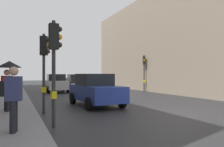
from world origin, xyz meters
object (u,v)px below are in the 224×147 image
object	(u,v)px
car_dark_suv	(73,79)
car_silver_hatchback	(56,83)
traffic_light_near_right	(44,59)
car_blue_van	(95,90)
pedestrian_with_grey_backpack	(12,95)
traffic_light_mid_street	(144,66)
pedestrian_with_umbrella	(9,72)
traffic_light_near_left	(54,54)

from	to	relation	value
car_dark_suv	car_silver_hatchback	world-z (taller)	same
traffic_light_near_right	car_silver_hatchback	size ratio (longest dim) A/B	0.82
car_blue_van	car_silver_hatchback	world-z (taller)	same
pedestrian_with_grey_backpack	car_blue_van	bearing A→B (deg)	50.19
traffic_light_mid_street	pedestrian_with_umbrella	bearing A→B (deg)	-144.59
car_dark_suv	pedestrian_with_umbrella	distance (m)	28.11
traffic_light_near_right	car_blue_van	world-z (taller)	traffic_light_near_right
traffic_light_near_left	car_dark_suv	distance (m)	30.59
traffic_light_near_right	pedestrian_with_grey_backpack	bearing A→B (deg)	-109.43
traffic_light_near_right	traffic_light_near_left	distance (m)	2.71
traffic_light_near_right	pedestrian_with_umbrella	size ratio (longest dim) A/B	1.64
traffic_light_near_left	pedestrian_with_umbrella	bearing A→B (deg)	115.45
pedestrian_with_umbrella	traffic_light_mid_street	bearing A→B (deg)	35.41
traffic_light_near_left	pedestrian_with_umbrella	size ratio (longest dim) A/B	1.62
car_dark_suv	pedestrian_with_grey_backpack	size ratio (longest dim) A/B	2.41
car_silver_hatchback	pedestrian_with_umbrella	bearing A→B (deg)	-108.65
traffic_light_mid_street	car_blue_van	bearing A→B (deg)	-136.22
car_blue_van	traffic_light_mid_street	bearing A→B (deg)	43.78
traffic_light_near_left	car_dark_suv	world-z (taller)	traffic_light_near_left
traffic_light_mid_street	car_blue_van	size ratio (longest dim) A/B	0.86
traffic_light_near_left	pedestrian_with_umbrella	distance (m)	3.38
car_dark_suv	car_blue_van	distance (m)	25.91
car_silver_hatchback	car_blue_van	bearing A→B (deg)	-88.10
car_blue_van	car_silver_hatchback	distance (m)	10.59
traffic_light_mid_street	pedestrian_with_grey_backpack	size ratio (longest dim) A/B	2.08
traffic_light_mid_street	pedestrian_with_grey_backpack	bearing A→B (deg)	-133.85
car_blue_van	car_silver_hatchback	size ratio (longest dim) A/B	1.01
car_silver_hatchback	pedestrian_with_umbrella	size ratio (longest dim) A/B	1.99
car_silver_hatchback	pedestrian_with_grey_backpack	xyz separation A→B (m)	(-3.76, -15.52, 0.29)
car_dark_suv	car_silver_hatchback	distance (m)	15.76
car_blue_van	pedestrian_with_grey_backpack	xyz separation A→B (m)	(-4.11, -4.93, 0.29)
traffic_light_near_left	car_silver_hatchback	bearing A→B (deg)	80.30
traffic_light_near_right	pedestrian_with_umbrella	distance (m)	1.57
traffic_light_near_right	car_dark_suv	xyz separation A→B (m)	(7.83, 26.82, -1.54)
traffic_light_near_left	car_blue_van	size ratio (longest dim) A/B	0.81
car_blue_van	traffic_light_near_left	bearing A→B (deg)	-124.88
car_blue_van	pedestrian_with_grey_backpack	bearing A→B (deg)	-129.81
traffic_light_near_right	traffic_light_mid_street	size ratio (longest dim) A/B	0.95
traffic_light_near_left	traffic_light_mid_street	xyz separation A→B (m)	(10.78, 11.69, 0.15)
traffic_light_mid_street	car_blue_van	xyz separation A→B (m)	(-7.91, -7.58, -1.67)
traffic_light_near_left	car_dark_suv	bearing A→B (deg)	75.16
car_dark_suv	car_blue_van	bearing A→B (deg)	-101.05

